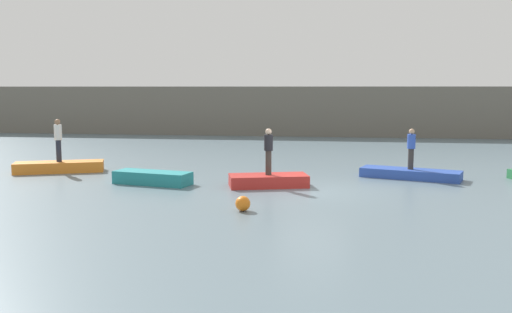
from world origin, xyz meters
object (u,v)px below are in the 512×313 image
rowboat_orange (59,167)px  person_blue_shirt (411,147)px  person_dark_shirt (268,149)px  mooring_buoy (243,204)px  rowboat_teal (153,178)px  rowboat_red (268,181)px  rowboat_blue (410,174)px  person_white_shirt (58,138)px

rowboat_orange → person_blue_shirt: bearing=-19.3°
person_blue_shirt → person_dark_shirt: 5.99m
mooring_buoy → rowboat_teal: bearing=135.5°
person_dark_shirt → rowboat_red: bearing=-26.6°
rowboat_blue → person_white_shirt: person_white_shirt is taller
person_blue_shirt → mooring_buoy: person_blue_shirt is taller
rowboat_red → mooring_buoy: 4.15m
rowboat_orange → person_white_shirt: size_ratio=2.00×
rowboat_orange → mooring_buoy: size_ratio=8.14×
rowboat_red → rowboat_blue: (5.39, 2.62, -0.03)m
person_blue_shirt → person_dark_shirt: size_ratio=0.96×
rowboat_teal → rowboat_red: bearing=13.7°
person_white_shirt → person_blue_shirt: (14.66, 0.43, -0.21)m
person_dark_shirt → mooring_buoy: (-0.26, -4.14, -1.16)m
rowboat_blue → person_dark_shirt: (-5.39, -2.62, 1.19)m
rowboat_teal → person_white_shirt: 5.55m
person_white_shirt → person_dark_shirt: size_ratio=1.08×
rowboat_blue → mooring_buoy: (-5.64, -6.75, 0.04)m
rowboat_teal → person_dark_shirt: size_ratio=1.74×
rowboat_red → person_blue_shirt: bearing=10.3°
person_dark_shirt → mooring_buoy: size_ratio=3.78×
rowboat_blue → person_white_shirt: size_ratio=2.13×
person_dark_shirt → rowboat_teal: bearing=-178.7°
person_white_shirt → person_dark_shirt: (9.28, -2.19, -0.10)m
rowboat_teal → mooring_buoy: 5.77m
rowboat_teal → person_dark_shirt: (4.37, 0.10, 1.14)m
rowboat_red → person_blue_shirt: person_blue_shirt is taller
rowboat_orange → mooring_buoy: bearing=-56.1°
person_blue_shirt → rowboat_orange: bearing=-178.3°
person_blue_shirt → person_dark_shirt: (-5.39, -2.62, 0.11)m
rowboat_red → person_dark_shirt: 1.16m
rowboat_blue → rowboat_teal: bearing=-145.7°
rowboat_blue → person_blue_shirt: 1.08m
person_white_shirt → rowboat_orange: bearing=90.0°
rowboat_blue → person_blue_shirt: size_ratio=2.39×
rowboat_red → person_blue_shirt: 6.08m
person_dark_shirt → rowboat_orange: bearing=166.7°
person_white_shirt → person_dark_shirt: person_white_shirt is taller
person_white_shirt → mooring_buoy: person_white_shirt is taller
rowboat_teal → rowboat_blue: size_ratio=0.76×
rowboat_orange → person_white_shirt: (0.00, -0.00, 1.25)m
rowboat_orange → mooring_buoy: 11.02m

